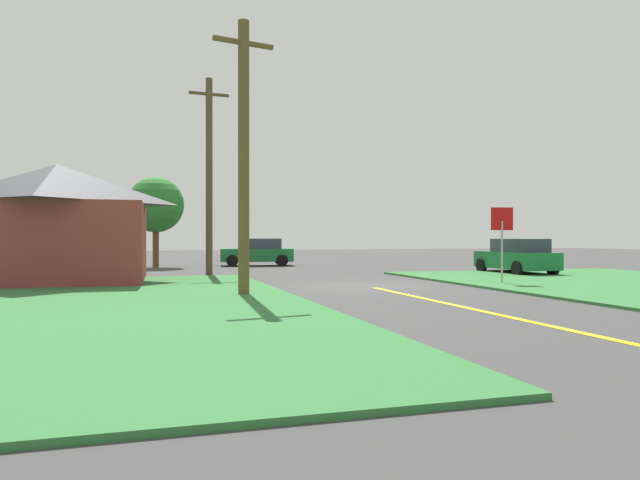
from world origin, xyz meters
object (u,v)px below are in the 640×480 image
Objects in this scene: stop_sign at (502,230)px; barn at (57,224)px; car_on_crossroad at (517,257)px; oak_tree_left at (156,205)px; car_approaching_junction at (258,252)px; utility_pole_near at (244,155)px; utility_pole_mid at (209,174)px.

barn reaches higher than stop_sign.
oak_tree_left reaches higher than car_on_crossroad.
stop_sign is 0.53× the size of oak_tree_left.
car_approaching_junction is at bearing 42.82° from car_on_crossroad.
car_approaching_junction is at bearing 78.10° from utility_pole_near.
utility_pole_mid reaches higher than car_on_crossroad.
utility_pole_near reaches higher than car_approaching_junction.
stop_sign is 12.99m from utility_pole_mid.
car_approaching_junction is at bearing 49.24° from barn.
barn reaches higher than car_approaching_junction.
car_approaching_junction is 0.51× the size of utility_pole_mid.
utility_pole_near is 0.89× the size of utility_pole_mid.
car_approaching_junction is 18.60m from utility_pole_near.
car_on_crossroad is 19.48m from barn.
stop_sign is 6.72m from car_on_crossroad.
utility_pole_mid is 7.12m from barn.
car_approaching_junction is 0.71× the size of barn.
car_approaching_junction is at bearing -60.40° from stop_sign.
utility_pole_near reaches higher than stop_sign.
stop_sign is 0.62× the size of car_on_crossroad.
utility_pole_mid reaches higher than stop_sign.
oak_tree_left is 11.88m from barn.
oak_tree_left is at bearing 6.98° from car_approaching_junction.
oak_tree_left is (-5.86, 0.12, 2.73)m from car_approaching_junction.
oak_tree_left is at bearing 71.74° from barn.
oak_tree_left is at bearing 105.31° from utility_pole_mid.
oak_tree_left is (-2.09, 18.04, -0.48)m from utility_pole_near.
oak_tree_left is 0.81× the size of barn.
barn is at bearing 57.36° from car_approaching_junction.
utility_pole_near is 10.11m from utility_pole_mid.
utility_pole_near is at bearing -49.74° from barn.
stop_sign is at bearing -55.32° from oak_tree_left.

